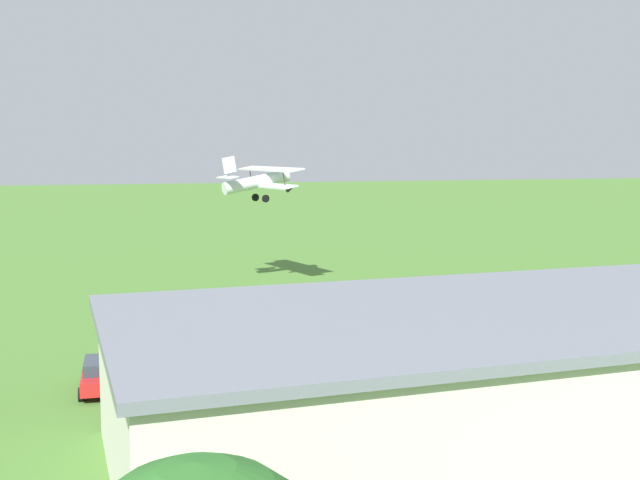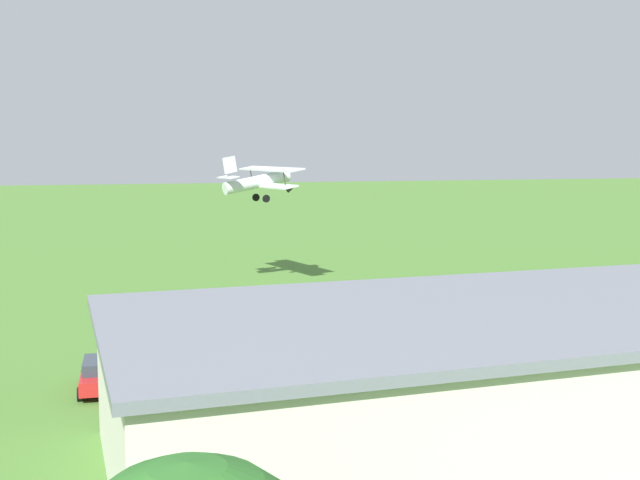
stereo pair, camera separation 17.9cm
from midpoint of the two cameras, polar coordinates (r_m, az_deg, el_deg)
name	(u,v)px [view 1 (the left image)]	position (r m, az deg, el deg)	size (l,w,h in m)	color
ground_plane	(274,291)	(64.98, -3.41, -3.65)	(400.00, 400.00, 0.00)	#47752D
hangar	(552,373)	(32.61, 16.18, -9.17)	(34.72, 16.28, 5.68)	beige
biplane	(260,181)	(66.75, -4.41, 4.28)	(6.96, 9.64, 3.86)	silver
car_red	(101,374)	(39.97, -15.58, -9.27)	(2.06, 4.33, 1.54)	red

